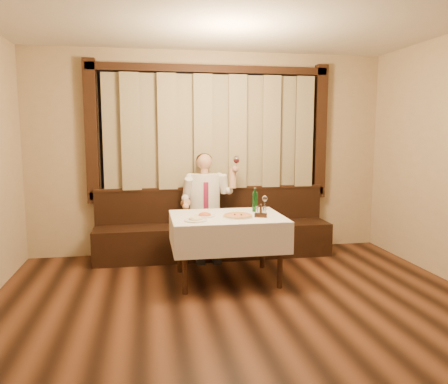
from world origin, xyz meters
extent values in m
cube|color=black|center=(0.00, 0.00, -0.01)|extent=(5.00, 6.00, 0.01)
cube|color=tan|center=(0.00, 3.00, 1.40)|extent=(5.00, 0.01, 2.80)
cube|color=black|center=(0.00, 2.98, 1.70)|extent=(3.00, 0.02, 1.60)
cube|color=orange|center=(-0.70, 2.97, 1.40)|extent=(0.50, 0.01, 0.40)
cube|color=black|center=(0.00, 2.94, 0.85)|extent=(3.30, 0.12, 0.10)
cube|color=black|center=(0.00, 2.94, 2.55)|extent=(3.30, 0.12, 0.10)
cube|color=black|center=(-1.60, 2.94, 1.70)|extent=(0.16, 0.12, 1.90)
cube|color=black|center=(1.60, 2.94, 1.70)|extent=(0.16, 0.12, 1.90)
cube|color=#837854|center=(0.00, 2.88, 1.70)|extent=(2.90, 0.08, 1.55)
cube|color=black|center=(0.00, 2.68, 0.23)|extent=(3.20, 0.60, 0.45)
cube|color=black|center=(0.00, 2.92, 0.68)|extent=(3.20, 0.12, 0.45)
cube|color=black|center=(0.00, 2.92, 0.92)|extent=(3.20, 0.14, 0.04)
cylinder|color=black|center=(-0.52, 1.33, 0.35)|extent=(0.06, 0.06, 0.71)
cylinder|color=black|center=(0.52, 1.33, 0.35)|extent=(0.06, 0.06, 0.71)
cylinder|color=black|center=(-0.52, 2.07, 0.35)|extent=(0.06, 0.06, 0.71)
cylinder|color=black|center=(0.52, 2.07, 0.35)|extent=(0.06, 0.06, 0.71)
cube|color=black|center=(0.00, 1.70, 0.73)|extent=(1.20, 0.90, 0.04)
cube|color=white|center=(0.00, 1.70, 0.75)|extent=(1.26, 0.96, 0.01)
cube|color=white|center=(0.00, 1.22, 0.58)|extent=(1.26, 0.01, 0.35)
cube|color=white|center=(0.00, 2.18, 0.58)|extent=(1.26, 0.01, 0.35)
cube|color=white|center=(-0.63, 1.70, 0.58)|extent=(0.01, 0.96, 0.35)
cube|color=white|center=(0.63, 1.70, 0.58)|extent=(0.01, 0.96, 0.35)
cylinder|color=white|center=(0.10, 1.59, 0.76)|extent=(0.34, 0.34, 0.01)
cylinder|color=#C23F1D|center=(0.10, 1.59, 0.77)|extent=(0.31, 0.31, 0.01)
torus|color=tan|center=(0.10, 1.59, 0.78)|extent=(0.32, 0.32, 0.02)
sphere|color=black|center=(0.07, 1.61, 0.78)|extent=(0.02, 0.02, 0.02)
sphere|color=black|center=(0.14, 1.58, 0.78)|extent=(0.02, 0.02, 0.02)
cylinder|color=white|center=(-0.26, 1.69, 0.76)|extent=(0.24, 0.24, 0.01)
ellipsoid|color=#B8461D|center=(-0.26, 1.69, 0.80)|extent=(0.15, 0.15, 0.07)
cylinder|color=white|center=(-0.39, 1.46, 0.76)|extent=(0.25, 0.25, 0.02)
ellipsoid|color=beige|center=(-0.39, 1.46, 0.81)|extent=(0.16, 0.16, 0.07)
cylinder|color=#11531B|center=(0.37, 1.88, 0.87)|extent=(0.06, 0.06, 0.24)
cylinder|color=#11531B|center=(0.37, 1.88, 1.01)|extent=(0.03, 0.03, 0.05)
cylinder|color=silver|center=(0.37, 1.88, 1.04)|extent=(0.03, 0.03, 0.01)
cylinder|color=white|center=(0.53, 2.02, 0.76)|extent=(0.06, 0.06, 0.01)
cylinder|color=white|center=(0.53, 2.02, 0.81)|extent=(0.01, 0.01, 0.09)
ellipsoid|color=white|center=(0.53, 2.02, 0.89)|extent=(0.06, 0.06, 0.08)
cube|color=black|center=(0.35, 1.54, 0.78)|extent=(0.15, 0.11, 0.04)
cube|color=black|center=(0.35, 1.54, 0.85)|extent=(0.04, 0.07, 0.10)
cylinder|color=white|center=(0.32, 1.56, 0.83)|extent=(0.04, 0.04, 0.08)
cylinder|color=silver|center=(0.32, 1.56, 0.87)|extent=(0.04, 0.04, 0.01)
cylinder|color=white|center=(0.39, 1.53, 0.83)|extent=(0.04, 0.04, 0.08)
cylinder|color=silver|center=(0.39, 1.53, 0.87)|extent=(0.04, 0.04, 0.01)
cube|color=black|center=(-0.12, 2.56, 0.53)|extent=(0.39, 0.44, 0.16)
cube|color=black|center=(-0.23, 2.34, 0.23)|extent=(0.11, 0.12, 0.45)
cube|color=black|center=(-0.01, 2.34, 0.23)|extent=(0.11, 0.12, 0.45)
ellipsoid|color=white|center=(-0.12, 2.71, 0.87)|extent=(0.41, 0.26, 0.53)
cube|color=maroon|center=(-0.12, 2.58, 0.84)|extent=(0.06, 0.01, 0.39)
cylinder|color=tan|center=(-0.12, 2.71, 1.18)|extent=(0.10, 0.10, 0.08)
sphere|color=tan|center=(-0.12, 2.71, 1.31)|extent=(0.21, 0.21, 0.21)
ellipsoid|color=black|center=(-0.12, 2.74, 1.34)|extent=(0.21, 0.21, 0.16)
sphere|color=white|center=(-0.32, 2.71, 1.09)|extent=(0.13, 0.13, 0.13)
sphere|color=white|center=(0.07, 2.71, 1.09)|extent=(0.13, 0.13, 0.13)
sphere|color=tan|center=(-0.42, 2.31, 0.77)|extent=(0.08, 0.08, 0.08)
sphere|color=tan|center=(0.27, 2.54, 1.22)|extent=(0.09, 0.09, 0.09)
cylinder|color=white|center=(0.27, 2.51, 1.26)|extent=(0.01, 0.01, 0.11)
ellipsoid|color=white|center=(0.27, 2.51, 1.34)|extent=(0.08, 0.08, 0.10)
ellipsoid|color=#4C070F|center=(0.27, 2.51, 1.32)|extent=(0.07, 0.07, 0.06)
camera|label=1|loc=(-0.89, -3.10, 1.70)|focal=35.00mm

